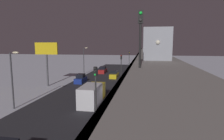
% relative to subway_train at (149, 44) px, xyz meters
% --- Properties ---
extents(ground_plane, '(240.00, 240.00, 0.00)m').
position_rel_subway_train_xyz_m(ground_plane, '(5.95, 29.72, -8.68)').
color(ground_plane, silver).
extents(avenue_asphalt, '(11.00, 104.38, 0.01)m').
position_rel_subway_train_xyz_m(avenue_asphalt, '(12.07, 29.72, -8.67)').
color(avenue_asphalt, '#28282D').
rests_on(avenue_asphalt, ground_plane).
extents(elevated_railway, '(5.00, 104.38, 6.90)m').
position_rel_subway_train_xyz_m(elevated_railway, '(0.09, 29.72, -2.73)').
color(elevated_railway, gray).
rests_on(elevated_railway, ground_plane).
extents(subway_train, '(2.94, 74.07, 3.40)m').
position_rel_subway_train_xyz_m(subway_train, '(0.00, 0.00, 0.00)').
color(subway_train, '#999EA8').
rests_on(subway_train, elevated_railway).
extents(rail_signal, '(0.36, 0.41, 4.00)m').
position_rel_subway_train_xyz_m(rail_signal, '(1.62, 43.05, 0.95)').
color(rail_signal, black).
rests_on(rail_signal, elevated_railway).
extents(sedan_red, '(1.91, 4.64, 1.97)m').
position_rel_subway_train_xyz_m(sedan_red, '(13.47, 1.78, -7.89)').
color(sedan_red, '#A51E1E').
rests_on(sedan_red, ground_plane).
extents(sedan_blue, '(1.80, 4.14, 1.97)m').
position_rel_subway_train_xyz_m(sedan_blue, '(15.27, 16.60, -7.88)').
color(sedan_blue, navy).
rests_on(sedan_blue, ground_plane).
extents(sedan_yellow_2, '(1.80, 4.48, 1.97)m').
position_rel_subway_train_xyz_m(sedan_yellow_2, '(8.87, 9.23, -7.88)').
color(sedan_yellow_2, gold).
rests_on(sedan_yellow_2, ground_plane).
extents(box_truck, '(2.40, 7.40, 2.80)m').
position_rel_subway_train_xyz_m(box_truck, '(8.67, 30.58, -7.33)').
color(box_truck, gold).
rests_on(box_truck, ground_plane).
extents(traffic_light_near, '(0.32, 0.44, 6.40)m').
position_rel_subway_train_xyz_m(traffic_light_near, '(5.97, 38.90, -4.48)').
color(traffic_light_near, '#2D2D2D').
rests_on(traffic_light_near, ground_plane).
extents(traffic_light_mid, '(0.32, 0.44, 6.40)m').
position_rel_subway_train_xyz_m(traffic_light_mid, '(5.97, 18.11, -4.48)').
color(traffic_light_mid, '#2D2D2D').
rests_on(traffic_light_mid, ground_plane).
extents(traffic_light_far, '(0.32, 0.44, 6.40)m').
position_rel_subway_train_xyz_m(traffic_light_far, '(5.97, -2.67, -4.48)').
color(traffic_light_far, '#2D2D2D').
rests_on(traffic_light_far, ground_plane).
extents(commercial_billboard, '(4.80, 0.36, 8.90)m').
position_rel_subway_train_xyz_m(commercial_billboard, '(20.80, 21.08, -1.85)').
color(commercial_billboard, '#4C4C51').
rests_on(commercial_billboard, ground_plane).
extents(street_lamp_near, '(1.35, 0.44, 7.65)m').
position_rel_subway_train_xyz_m(street_lamp_near, '(18.14, 34.72, -3.86)').
color(street_lamp_near, '#38383D').
rests_on(street_lamp_near, ground_plane).
extents(street_lamp_far, '(1.35, 0.44, 7.65)m').
position_rel_subway_train_xyz_m(street_lamp_far, '(18.14, 4.72, -3.86)').
color(street_lamp_far, '#38383D').
rests_on(street_lamp_far, ground_plane).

